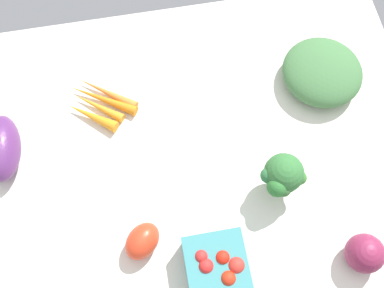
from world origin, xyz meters
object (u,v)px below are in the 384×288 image
object	(u,v)px
eggplant	(2,148)
roma_tomato	(142,241)
broccoli_head	(283,176)
berry_basket	(215,266)
leafy_greens_clump	(322,72)
carrot_bunch	(100,104)
red_onion_center	(365,253)

from	to	relation	value
eggplant	roma_tomato	world-z (taller)	eggplant
broccoli_head	berry_basket	world-z (taller)	broccoli_head
broccoli_head	leafy_greens_clump	distance (cm)	28.78
carrot_bunch	roma_tomato	bearing A→B (deg)	-80.54
broccoli_head	red_onion_center	distance (cm)	21.54
carrot_bunch	red_onion_center	size ratio (longest dim) A/B	2.15
eggplant	red_onion_center	distance (cm)	76.96
red_onion_center	eggplant	bearing A→B (deg)	153.35
carrot_bunch	eggplant	xyz separation A→B (cm)	(-21.14, -8.32, 2.75)
roma_tomato	broccoli_head	bearing A→B (deg)	148.49
leafy_greens_clump	berry_basket	size ratio (longest dim) A/B	1.57
eggplant	carrot_bunch	bearing A→B (deg)	113.31
broccoli_head	carrot_bunch	bearing A→B (deg)	143.79
carrot_bunch	berry_basket	world-z (taller)	berry_basket
roma_tomato	red_onion_center	bearing A→B (deg)	121.55
broccoli_head	carrot_bunch	distance (cm)	43.84
eggplant	leafy_greens_clump	bearing A→B (deg)	96.78
carrot_bunch	red_onion_center	xyz separation A→B (cm)	(47.65, -42.85, 2.69)
broccoli_head	eggplant	bearing A→B (deg)	162.85
leafy_greens_clump	eggplant	xyz separation A→B (cm)	(-72.22, -6.28, 0.50)
broccoli_head	eggplant	world-z (taller)	broccoli_head
eggplant	berry_basket	size ratio (longest dim) A/B	1.29
broccoli_head	eggplant	xyz separation A→B (cm)	(-56.19, 17.34, -3.13)
red_onion_center	roma_tomato	xyz separation A→B (cm)	(-42.19, 10.07, -0.88)
leafy_greens_clump	roma_tomato	distance (cm)	55.01
red_onion_center	roma_tomato	size ratio (longest dim) A/B	0.97
broccoli_head	red_onion_center	xyz separation A→B (cm)	(12.59, -17.18, -3.18)
broccoli_head	carrot_bunch	xyz separation A→B (cm)	(-35.06, 25.67, -5.87)
eggplant	roma_tomato	size ratio (longest dim) A/B	1.88
leafy_greens_clump	red_onion_center	distance (cm)	40.96
broccoli_head	berry_basket	xyz separation A→B (cm)	(-16.50, -14.35, -3.22)
berry_basket	broccoli_head	bearing A→B (deg)	41.01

